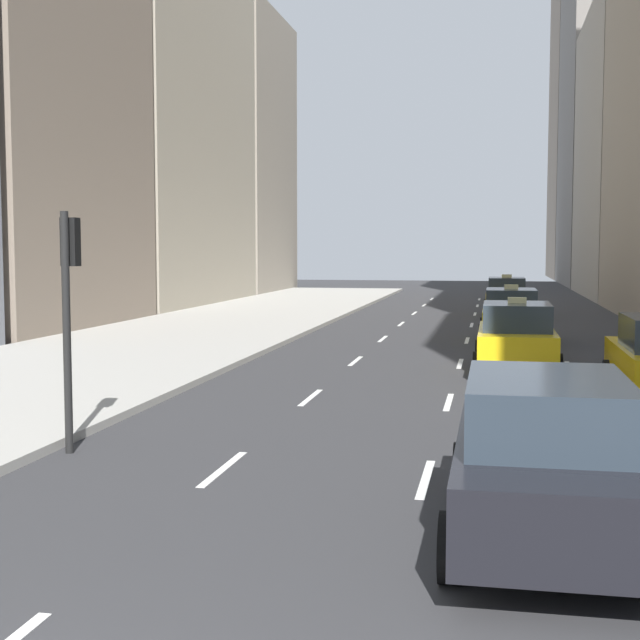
{
  "coord_description": "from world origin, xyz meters",
  "views": [
    {
      "loc": [
        3.45,
        -3.65,
        3.06
      ],
      "look_at": [
        -0.04,
        14.15,
        1.59
      ],
      "focal_mm": 50.0,
      "sensor_mm": 36.0,
      "label": 1
    }
  ],
  "objects_px": {
    "taxi_lead": "(516,337)",
    "traffic_light_pole": "(69,292)",
    "taxi_fourth": "(511,314)",
    "sedan_black_near": "(545,456)",
    "taxi_third": "(506,296)"
  },
  "relations": [
    {
      "from": "sedan_black_near",
      "to": "traffic_light_pole",
      "type": "height_order",
      "value": "traffic_light_pole"
    },
    {
      "from": "taxi_lead",
      "to": "taxi_fourth",
      "type": "xyz_separation_m",
      "value": [
        0.0,
        7.61,
        0.0
      ]
    },
    {
      "from": "sedan_black_near",
      "to": "taxi_fourth",
      "type": "bearing_deg",
      "value": 90.0
    },
    {
      "from": "taxi_third",
      "to": "sedan_black_near",
      "type": "bearing_deg",
      "value": -90.0
    },
    {
      "from": "taxi_third",
      "to": "sedan_black_near",
      "type": "xyz_separation_m",
      "value": [
        0.0,
        -31.62,
        0.01
      ]
    },
    {
      "from": "taxi_lead",
      "to": "taxi_fourth",
      "type": "relative_size",
      "value": 1.0
    },
    {
      "from": "taxi_lead",
      "to": "sedan_black_near",
      "type": "relative_size",
      "value": 0.93
    },
    {
      "from": "taxi_third",
      "to": "sedan_black_near",
      "type": "height_order",
      "value": "taxi_third"
    },
    {
      "from": "taxi_third",
      "to": "taxi_fourth",
      "type": "relative_size",
      "value": 1.0
    },
    {
      "from": "taxi_lead",
      "to": "taxi_fourth",
      "type": "bearing_deg",
      "value": 90.0
    },
    {
      "from": "taxi_third",
      "to": "traffic_light_pole",
      "type": "distance_m",
      "value": 29.62
    },
    {
      "from": "taxi_lead",
      "to": "taxi_fourth",
      "type": "distance_m",
      "value": 7.61
    },
    {
      "from": "taxi_lead",
      "to": "taxi_fourth",
      "type": "height_order",
      "value": "same"
    },
    {
      "from": "sedan_black_near",
      "to": "taxi_lead",
      "type": "bearing_deg",
      "value": 90.0
    },
    {
      "from": "taxi_lead",
      "to": "traffic_light_pole",
      "type": "distance_m",
      "value": 12.08
    }
  ]
}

